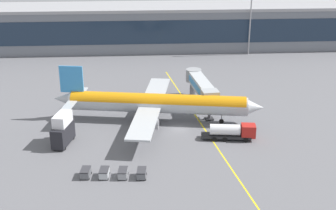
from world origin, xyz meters
The scene contains 12 objects.
ground_plane centered at (0.00, 0.00, 0.00)m, with size 700.00×700.00×0.00m, color slate.
apron_lead_in_line centered at (5.15, 2.00, 0.00)m, with size 0.30×80.00×0.01m, color yellow.
terminal_building centered at (14.76, 72.52, 7.53)m, with size 199.08×21.77×15.02m.
main_airliner centered at (-4.53, 4.74, 4.22)m, with size 46.31×37.01×12.08m.
jet_bridge centered at (6.37, 13.47, 5.18)m, with size 5.58×19.80×6.91m.
fuel_tanker centered at (10.19, -5.79, 1.75)m, with size 11.03×3.87×3.25m.
catering_lift centered at (-23.34, -5.58, 3.07)m, with size 3.93×7.18×6.30m.
baggage_cart_0 centered at (-17.75, -18.80, 0.78)m, with size 1.83×2.78×1.48m.
baggage_cart_1 centered at (-14.56, -19.09, 0.78)m, with size 1.83×2.78×1.48m.
baggage_cart_2 centered at (-11.38, -19.38, 0.78)m, with size 1.83×2.78×1.48m.
baggage_cart_3 centered at (-8.19, -19.67, 0.78)m, with size 1.83×2.78×1.48m.
apron_light_mast_0 centered at (29.28, 60.56, 15.00)m, with size 2.80×0.50×25.94m.
Camera 1 is at (-8.35, -87.72, 39.52)m, focal length 48.49 mm.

